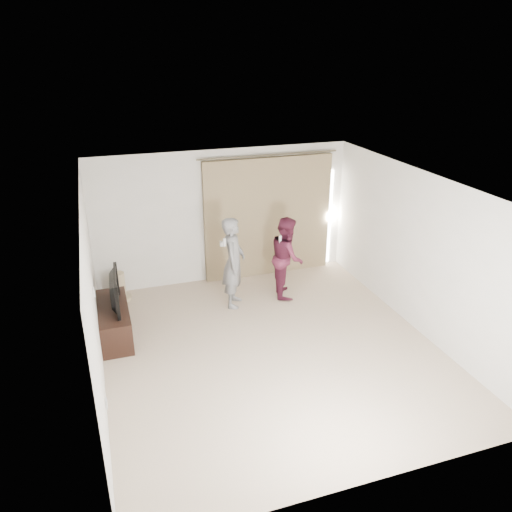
{
  "coord_description": "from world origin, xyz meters",
  "views": [
    {
      "loc": [
        -2.29,
        -6.16,
        4.37
      ],
      "look_at": [
        0.15,
        1.2,
        1.07
      ],
      "focal_mm": 35.0,
      "sensor_mm": 36.0,
      "label": 1
    }
  ],
  "objects_px": {
    "person_man": "(234,262)",
    "person_woman": "(287,257)",
    "tv": "(110,291)",
    "tv_console": "(114,321)"
  },
  "relations": [
    {
      "from": "tv_console",
      "to": "person_woman",
      "type": "bearing_deg",
      "value": 8.98
    },
    {
      "from": "tv_console",
      "to": "person_man",
      "type": "bearing_deg",
      "value": 11.05
    },
    {
      "from": "person_man",
      "to": "person_woman",
      "type": "relative_size",
      "value": 1.09
    },
    {
      "from": "person_man",
      "to": "tv_console",
      "type": "bearing_deg",
      "value": -168.95
    },
    {
      "from": "tv",
      "to": "person_woman",
      "type": "relative_size",
      "value": 0.64
    },
    {
      "from": "person_woman",
      "to": "person_man",
      "type": "bearing_deg",
      "value": -175.31
    },
    {
      "from": "person_man",
      "to": "person_woman",
      "type": "bearing_deg",
      "value": 4.69
    },
    {
      "from": "tv",
      "to": "person_man",
      "type": "bearing_deg",
      "value": -75.9
    },
    {
      "from": "tv",
      "to": "person_woman",
      "type": "height_order",
      "value": "person_woman"
    },
    {
      "from": "person_man",
      "to": "tv",
      "type": "bearing_deg",
      "value": -168.95
    }
  ]
}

